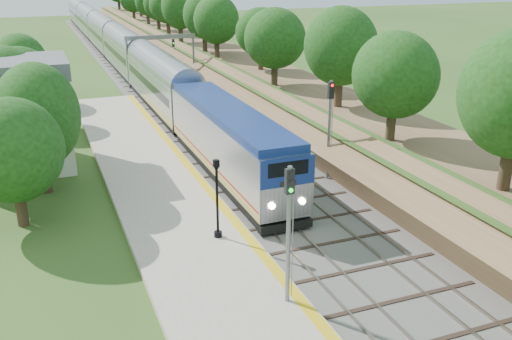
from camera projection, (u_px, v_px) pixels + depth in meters
name	position (u px, v px, depth m)	size (l,w,h in m)	color
trackbed	(151.00, 79.00, 73.60)	(9.50, 170.00, 0.28)	#4C4944
platform	(182.00, 225.00, 32.65)	(6.40, 68.00, 0.38)	#A29683
yellow_stripe	(229.00, 214.00, 33.56)	(0.55, 68.00, 0.01)	gold
embankment	(212.00, 61.00, 75.82)	(10.64, 170.00, 11.70)	brown
station_building	(9.00, 115.00, 40.51)	(8.60, 6.60, 8.00)	white
signal_gantry	(160.00, 47.00, 67.75)	(8.40, 0.38, 6.20)	slate
trees_behind_platform	(59.00, 141.00, 33.18)	(7.82, 53.32, 7.21)	#332316
train	(114.00, 45.00, 86.65)	(3.24, 129.73, 4.76)	black
lamppost_far	(217.00, 203.00, 30.17)	(0.43, 0.43, 4.40)	black
signal_platform	(289.00, 221.00, 23.72)	(0.37, 0.29, 6.27)	slate
signal_farside	(330.00, 120.00, 38.43)	(0.38, 0.30, 6.90)	slate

